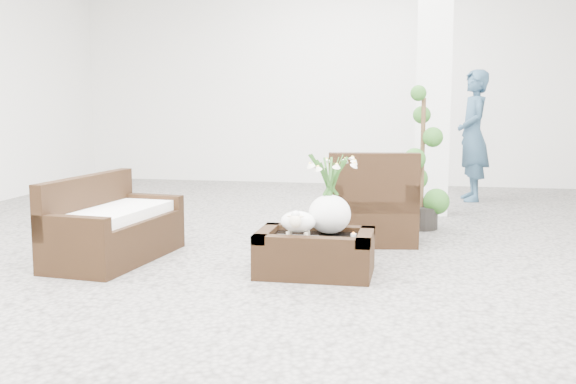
% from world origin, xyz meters
% --- Properties ---
extents(ground, '(11.00, 11.00, 0.00)m').
position_xyz_m(ground, '(0.00, 0.00, 0.00)').
color(ground, gray).
rests_on(ground, ground).
extents(column, '(0.40, 0.40, 3.50)m').
position_xyz_m(column, '(1.20, 2.80, 1.75)').
color(column, white).
rests_on(column, ground).
extents(coffee_table, '(0.90, 0.60, 0.31)m').
position_xyz_m(coffee_table, '(0.26, -0.34, 0.16)').
color(coffee_table, black).
rests_on(coffee_table, ground).
extents(sheep_figurine, '(0.28, 0.23, 0.21)m').
position_xyz_m(sheep_figurine, '(0.14, -0.44, 0.42)').
color(sheep_figurine, white).
rests_on(sheep_figurine, coffee_table).
extents(planter_narcissus, '(0.44, 0.44, 0.80)m').
position_xyz_m(planter_narcissus, '(0.36, -0.24, 0.71)').
color(planter_narcissus, white).
rests_on(planter_narcissus, coffee_table).
extents(tealight, '(0.04, 0.04, 0.03)m').
position_xyz_m(tealight, '(0.56, -0.32, 0.33)').
color(tealight, white).
rests_on(tealight, coffee_table).
extents(armchair, '(0.94, 0.91, 0.89)m').
position_xyz_m(armchair, '(0.60, 1.04, 0.44)').
color(armchair, black).
rests_on(armchair, ground).
extents(loveseat, '(0.80, 1.42, 0.72)m').
position_xyz_m(loveseat, '(-1.50, -0.18, 0.36)').
color(loveseat, black).
rests_on(loveseat, ground).
extents(topiary, '(0.40, 0.40, 1.49)m').
position_xyz_m(topiary, '(1.09, 1.77, 0.74)').
color(topiary, '#24511A').
rests_on(topiary, ground).
extents(shopper, '(0.51, 0.70, 1.76)m').
position_xyz_m(shopper, '(1.77, 3.98, 0.88)').
color(shopper, '#2B4860').
rests_on(shopper, ground).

